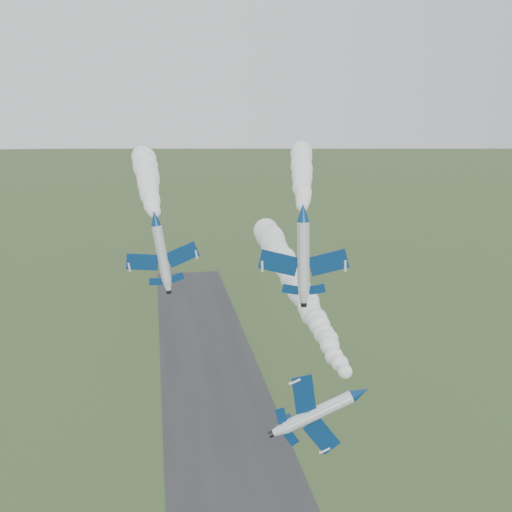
# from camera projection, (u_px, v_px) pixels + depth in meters

# --- Properties ---
(runway) EXTENTS (24.00, 260.00, 0.04)m
(runway) POSITION_uv_depth(u_px,v_px,m) (233.00, 470.00, 100.12)
(runway) COLOR #2D2D2F
(runway) RESTS_ON ground
(jet_lead) EXTENTS (4.41, 12.49, 9.60)m
(jet_lead) POSITION_uv_depth(u_px,v_px,m) (361.00, 393.00, 64.87)
(jet_lead) COLOR silver
(smoke_trail_jet_lead) EXTENTS (6.55, 71.92, 5.80)m
(smoke_trail_jet_lead) POSITION_uv_depth(u_px,v_px,m) (294.00, 280.00, 101.51)
(smoke_trail_jet_lead) COLOR white
(jet_pair_left) EXTENTS (9.32, 11.29, 2.94)m
(jet_pair_left) POSITION_uv_depth(u_px,v_px,m) (155.00, 218.00, 72.70)
(jet_pair_left) COLOR silver
(smoke_trail_jet_pair_left) EXTENTS (7.97, 69.38, 5.34)m
(smoke_trail_jet_pair_left) POSITION_uv_depth(u_px,v_px,m) (148.00, 177.00, 107.49)
(smoke_trail_jet_pair_left) COLOR white
(jet_pair_right) EXTENTS (12.19, 14.23, 3.56)m
(jet_pair_right) POSITION_uv_depth(u_px,v_px,m) (303.00, 212.00, 75.38)
(jet_pair_right) COLOR silver
(smoke_trail_jet_pair_right) EXTENTS (23.05, 69.83, 5.19)m
(smoke_trail_jet_pair_right) POSITION_uv_depth(u_px,v_px,m) (302.00, 170.00, 112.91)
(smoke_trail_jet_pair_right) COLOR white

